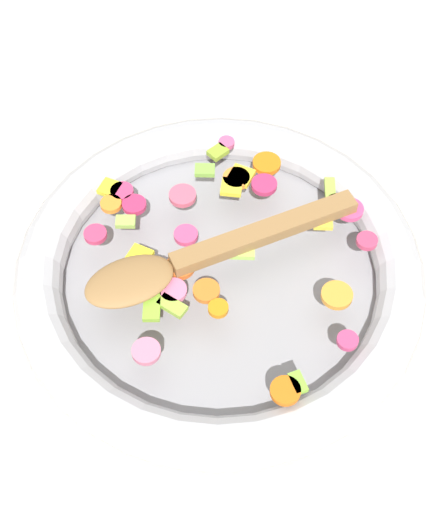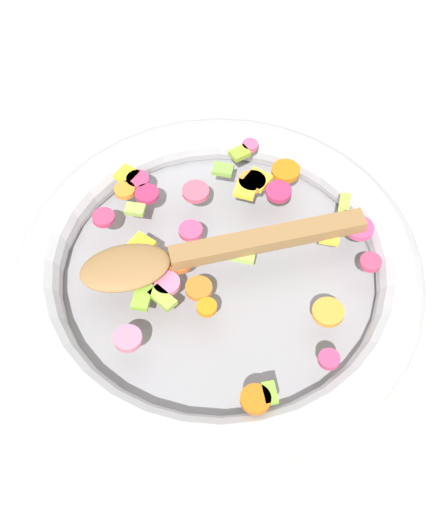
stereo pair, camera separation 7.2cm
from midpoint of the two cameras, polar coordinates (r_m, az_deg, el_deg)
ground_plane at (r=0.77m, az=2.70°, el=-2.33°), size 4.00×4.00×0.00m
skillet at (r=0.75m, az=2.77°, el=-1.42°), size 0.43×0.43×0.05m
chopped_vegetables at (r=0.74m, az=3.67°, el=1.39°), size 0.32×0.30×0.01m
wooden_spoon at (r=0.71m, az=0.82°, el=-0.03°), size 0.23×0.24×0.01m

